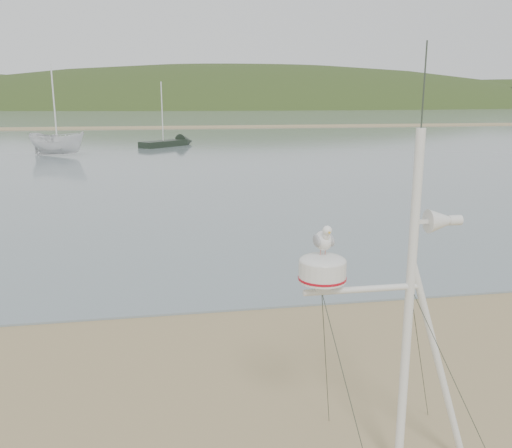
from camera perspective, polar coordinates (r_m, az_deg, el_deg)
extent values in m
cube|color=slate|center=(137.96, -10.79, 11.29)|extent=(560.00, 256.00, 0.04)
cube|color=#8A764F|center=(76.01, -11.25, 9.92)|extent=(560.00, 7.00, 0.07)
ellipsoid|color=#253516|center=(245.34, -0.88, 7.10)|extent=(400.00, 180.00, 80.00)
cube|color=silver|center=(205.35, -20.99, 12.33)|extent=(8.40, 6.30, 8.00)
cube|color=silver|center=(202.22, -13.57, 12.83)|extent=(8.40, 6.30, 8.00)
cube|color=silver|center=(202.41, -6.01, 13.11)|extent=(8.40, 6.30, 8.00)
cube|color=silver|center=(205.91, 1.42, 13.18)|extent=(8.40, 6.30, 8.00)
cube|color=silver|center=(212.56, 8.49, 13.05)|extent=(8.40, 6.30, 8.00)
cube|color=silver|center=(222.07, 15.03, 12.75)|extent=(8.40, 6.30, 8.00)
cube|color=silver|center=(234.10, 20.95, 12.34)|extent=(8.40, 6.30, 8.00)
cylinder|color=silver|center=(5.98, 15.75, -8.91)|extent=(0.10, 0.10, 3.82)
cylinder|color=silver|center=(6.43, 18.74, -14.05)|extent=(0.88, 0.08, 2.50)
cylinder|color=silver|center=(5.67, 11.12, -6.76)|extent=(1.24, 0.07, 0.07)
cylinder|color=#2D382D|center=(5.56, 17.26, 13.56)|extent=(0.02, 0.02, 0.86)
cube|color=silver|center=(5.51, 6.95, -6.40)|extent=(0.15, 0.15, 0.09)
cylinder|color=silver|center=(5.47, 7.00, -4.94)|extent=(0.48, 0.48, 0.21)
cylinder|color=#B40C1B|center=(5.49, 6.98, -5.65)|extent=(0.49, 0.49, 0.02)
ellipsoid|color=silver|center=(5.44, 7.03, -3.89)|extent=(0.48, 0.48, 0.13)
cone|color=silver|center=(5.81, 18.73, 0.32)|extent=(0.25, 0.25, 0.25)
cylinder|color=silver|center=(5.90, 20.19, 0.38)|extent=(0.13, 0.10, 0.10)
cube|color=silver|center=(5.73, 17.22, 0.26)|extent=(0.19, 0.04, 0.04)
cylinder|color=tan|center=(5.40, 6.82, -2.89)|extent=(0.01, 0.01, 0.07)
cylinder|color=tan|center=(5.41, 7.30, -2.86)|extent=(0.01, 0.01, 0.07)
ellipsoid|color=white|center=(5.38, 7.09, -1.75)|extent=(0.16, 0.26, 0.19)
ellipsoid|color=#989A9F|center=(5.35, 6.39, -1.77)|extent=(0.05, 0.21, 0.12)
ellipsoid|color=#989A9F|center=(5.39, 7.85, -1.69)|extent=(0.05, 0.21, 0.12)
cone|color=white|center=(5.51, 6.68, -1.59)|extent=(0.09, 0.08, 0.09)
ellipsoid|color=white|center=(5.27, 7.42, -1.16)|extent=(0.08, 0.08, 0.11)
sphere|color=white|center=(5.23, 7.51, -0.67)|extent=(0.09, 0.09, 0.09)
cone|color=gold|center=(5.19, 7.67, -0.85)|extent=(0.02, 0.05, 0.02)
imported|color=silver|center=(41.14, -20.34, 9.89)|extent=(2.34, 2.32, 4.52)
cube|color=black|center=(46.65, -9.73, 8.33)|extent=(4.13, 4.02, 0.50)
cone|color=black|center=(48.62, -7.33, 8.60)|extent=(2.07, 2.07, 1.40)
cylinder|color=silver|center=(46.51, -9.86, 11.59)|extent=(0.08, 0.08, 4.81)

